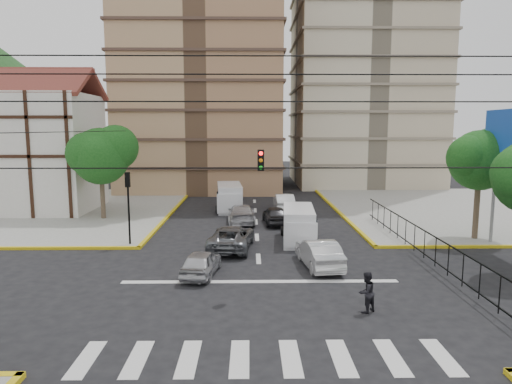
{
  "coord_description": "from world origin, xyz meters",
  "views": [
    {
      "loc": [
        -0.48,
        -19.44,
        7.16
      ],
      "look_at": [
        -0.16,
        3.07,
        4.0
      ],
      "focal_mm": 32.0,
      "sensor_mm": 36.0,
      "label": 1
    }
  ],
  "objects_px": {
    "car_white_front_right": "(319,253)",
    "pedestrian_crosswalk": "(366,292)",
    "van_left_lane": "(229,198)",
    "traffic_light_nw": "(128,196)",
    "car_silver_front_left": "(201,263)",
    "van_right_lane": "(299,226)"
  },
  "relations": [
    {
      "from": "car_white_front_right",
      "to": "pedestrian_crosswalk",
      "type": "xyz_separation_m",
      "value": [
        0.97,
        -5.91,
        0.08
      ]
    },
    {
      "from": "van_left_lane",
      "to": "traffic_light_nw",
      "type": "bearing_deg",
      "value": -119.54
    },
    {
      "from": "car_silver_front_left",
      "to": "car_white_front_right",
      "type": "distance_m",
      "value": 6.1
    },
    {
      "from": "van_right_lane",
      "to": "car_white_front_right",
      "type": "bearing_deg",
      "value": -80.52
    },
    {
      "from": "van_right_lane",
      "to": "car_white_front_right",
      "type": "height_order",
      "value": "van_right_lane"
    },
    {
      "from": "traffic_light_nw",
      "to": "pedestrian_crosswalk",
      "type": "xyz_separation_m",
      "value": [
        11.87,
        -10.23,
        -2.3
      ]
    },
    {
      "from": "traffic_light_nw",
      "to": "van_right_lane",
      "type": "relative_size",
      "value": 0.9
    },
    {
      "from": "van_right_lane",
      "to": "pedestrian_crosswalk",
      "type": "height_order",
      "value": "van_right_lane"
    },
    {
      "from": "car_silver_front_left",
      "to": "pedestrian_crosswalk",
      "type": "relative_size",
      "value": 2.26
    },
    {
      "from": "car_silver_front_left",
      "to": "car_white_front_right",
      "type": "height_order",
      "value": "car_white_front_right"
    },
    {
      "from": "car_white_front_right",
      "to": "van_left_lane",
      "type": "bearing_deg",
      "value": -79.04
    },
    {
      "from": "van_left_lane",
      "to": "car_white_front_right",
      "type": "relative_size",
      "value": 1.18
    },
    {
      "from": "car_silver_front_left",
      "to": "car_white_front_right",
      "type": "relative_size",
      "value": 0.82
    },
    {
      "from": "car_silver_front_left",
      "to": "traffic_light_nw",
      "type": "bearing_deg",
      "value": -40.23
    },
    {
      "from": "traffic_light_nw",
      "to": "pedestrian_crosswalk",
      "type": "relative_size",
      "value": 2.71
    },
    {
      "from": "van_left_lane",
      "to": "car_silver_front_left",
      "type": "height_order",
      "value": "van_left_lane"
    },
    {
      "from": "van_right_lane",
      "to": "pedestrian_crosswalk",
      "type": "xyz_separation_m",
      "value": [
        1.45,
        -11.11,
        -0.24
      ]
    },
    {
      "from": "car_white_front_right",
      "to": "car_silver_front_left",
      "type": "bearing_deg",
      "value": 4.74
    },
    {
      "from": "traffic_light_nw",
      "to": "car_silver_front_left",
      "type": "height_order",
      "value": "traffic_light_nw"
    },
    {
      "from": "van_left_lane",
      "to": "van_right_lane",
      "type": "bearing_deg",
      "value": -70.95
    },
    {
      "from": "car_silver_front_left",
      "to": "van_right_lane",
      "type": "bearing_deg",
      "value": -122.02
    },
    {
      "from": "van_right_lane",
      "to": "pedestrian_crosswalk",
      "type": "distance_m",
      "value": 11.21
    }
  ]
}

